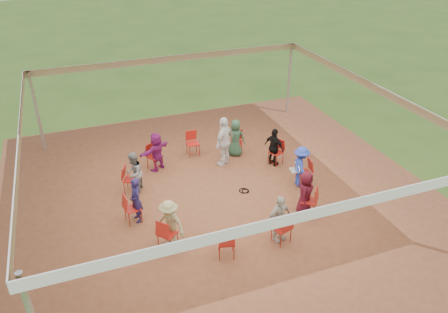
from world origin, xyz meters
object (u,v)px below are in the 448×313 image
object	(u,v)px
person_seated_4	(134,173)
person_seated_8	(305,193)
chair_5	(131,179)
chair_6	(133,208)
chair_2	(236,142)
chair_10	(309,201)
chair_7	(167,233)
chair_8	(226,242)
person_seated_5	(136,200)
cable_coil	(244,191)
person_seated_0	(301,167)
person_seated_2	(235,138)
chair_4	(155,157)
chair_9	(281,228)
laptop	(296,168)
person_seated_6	(170,224)
chair_1	(276,152)
person_seated_1	(274,147)
chair_3	(193,144)
chair_0	(304,173)
person_seated_7	(279,219)
standing_person	(224,141)
person_seated_3	(157,151)

from	to	relation	value
person_seated_4	person_seated_8	xyz separation A→B (m)	(4.37, -2.82, 0.00)
chair_5	chair_6	world-z (taller)	same
chair_2	chair_10	world-z (taller)	same
chair_7	chair_8	world-z (taller)	same
chair_10	person_seated_5	distance (m)	4.90
chair_7	cable_coil	world-z (taller)	chair_7
chair_10	person_seated_0	size ratio (longest dim) A/B	0.66
chair_7	person_seated_2	xyz separation A→B (m)	(3.51, 4.01, 0.24)
chair_4	chair_9	xyz separation A→B (m)	(2.25, -4.96, 0.00)
laptop	chair_6	bearing A→B (deg)	98.62
person_seated_6	chair_8	bearing A→B (deg)	12.02
chair_1	chair_5	bearing A→B (deg)	65.45
person_seated_1	chair_8	bearing A→B (deg)	115.13
chair_9	chair_10	size ratio (longest dim) A/B	1.00
chair_1	person_seated_0	bearing A→B (deg)	159.29
chair_3	person_seated_1	xyz separation A→B (m)	(2.39, -1.66, 0.24)
chair_5	laptop	bearing A→B (deg)	97.74
person_seated_6	chair_0	bearing A→B (deg)	64.87
person_seated_1	person_seated_5	world-z (taller)	same
chair_5	person_seated_2	distance (m)	4.07
chair_1	chair_7	world-z (taller)	same
chair_8	person_seated_2	world-z (taller)	person_seated_2
chair_5	person_seated_0	world-z (taller)	person_seated_0
chair_8	person_seated_4	size ratio (longest dim) A/B	0.66
person_seated_5	laptop	size ratio (longest dim) A/B	3.56
chair_4	cable_coil	distance (m)	3.35
chair_0	person_seated_6	distance (m)	4.90
chair_7	chair_3	bearing A→B (deg)	114.55
person_seated_1	chair_9	bearing A→B (deg)	132.02
person_seated_5	person_seated_7	world-z (taller)	same
chair_4	person_seated_4	bearing A→B (deg)	20.71
person_seated_4	chair_9	bearing A→B (deg)	64.87
chair_8	standing_person	distance (m)	4.67
chair_8	person_seated_2	size ratio (longest dim) A/B	0.66
chair_6	person_seated_7	xyz separation A→B (m)	(3.46, -2.14, 0.24)
chair_9	person_seated_0	bearing A→B (deg)	34.72
person_seated_5	laptop	distance (m)	5.05
chair_1	person_seated_2	distance (m)	1.54
person_seated_3	person_seated_7	bearing A→B (deg)	81.82
chair_4	person_seated_4	world-z (taller)	person_seated_4
chair_1	chair_9	size ratio (longest dim) A/B	1.00
chair_2	person_seated_6	world-z (taller)	person_seated_6
chair_2	person_seated_6	xyz separation A→B (m)	(-3.48, -4.03, 0.24)
person_seated_2	chair_8	bearing A→B (deg)	98.37
chair_10	person_seated_7	xyz separation A→B (m)	(-1.34, -0.72, 0.24)
chair_4	person_seated_3	world-z (taller)	person_seated_3
chair_3	chair_7	size ratio (longest dim) A/B	1.00
person_seated_0	chair_3	bearing A→B (deg)	47.98
chair_1	person_seated_7	distance (m)	4.07
chair_8	chair_9	world-z (taller)	same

